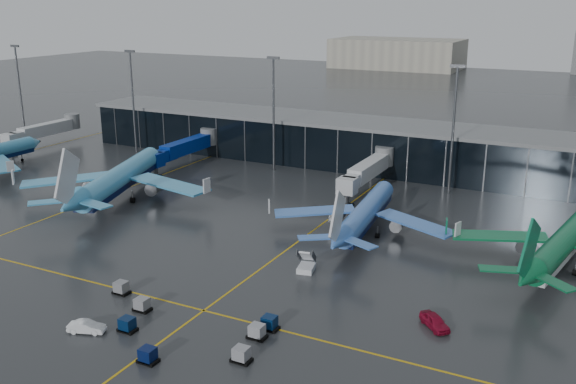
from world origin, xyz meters
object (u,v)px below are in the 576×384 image
at_px(airliner_arkefly, 120,164).
at_px(service_van_white, 87,327).
at_px(service_van_red, 435,321).
at_px(airliner_aer_lingus, 564,229).
at_px(baggage_carts, 185,325).
at_px(airliner_klm_near, 366,200).
at_px(mobile_airstair, 306,266).

bearing_deg(airliner_arkefly, service_van_white, -71.48).
bearing_deg(service_van_red, airliner_aer_lingus, 20.99).
bearing_deg(airliner_aer_lingus, baggage_carts, -123.05).
bearing_deg(baggage_carts, service_van_white, -150.90).
bearing_deg(baggage_carts, airliner_klm_near, 80.07).
xyz_separation_m(airliner_arkefly, airliner_klm_near, (49.07, 3.87, -1.28)).
xyz_separation_m(airliner_klm_near, mobile_airstair, (-1.95, -18.81, -4.89)).
relative_size(airliner_arkefly, service_van_red, 9.43).
bearing_deg(service_van_red, service_van_white, 163.53).
bearing_deg(airliner_aer_lingus, airliner_arkefly, -167.80).
xyz_separation_m(airliner_aer_lingus, service_van_white, (-47.55, -45.98, -5.05)).
bearing_deg(mobile_airstair, airliner_klm_near, 71.74).
bearing_deg(airliner_arkefly, service_van_red, -36.94).
height_order(airliner_arkefly, mobile_airstair, airliner_arkefly).
distance_m(airliner_aer_lingus, service_van_white, 66.34).
xyz_separation_m(airliner_klm_near, airliner_aer_lingus, (30.38, -0.63, 0.12)).
xyz_separation_m(service_van_red, service_van_white, (-35.98, -19.73, -0.09)).
relative_size(airliner_arkefly, baggage_carts, 1.81).
height_order(airliner_klm_near, baggage_carts, airliner_klm_near).
relative_size(airliner_aer_lingus, mobile_airstair, 10.45).
bearing_deg(service_van_white, mobile_airstair, -49.21).
bearing_deg(service_van_red, baggage_carts, 163.39).
bearing_deg(airliner_klm_near, airliner_arkefly, 178.49).
relative_size(baggage_carts, mobile_airstair, 6.95).
distance_m(airliner_klm_near, service_van_white, 49.92).
distance_m(airliner_arkefly, baggage_carts, 56.34).
height_order(baggage_carts, service_van_red, baggage_carts).
relative_size(mobile_airstair, service_van_white, 0.82).
relative_size(baggage_carts, service_van_red, 5.22).
bearing_deg(service_van_white, airliner_arkefly, 16.23).
height_order(baggage_carts, mobile_airstair, mobile_airstair).
height_order(airliner_arkefly, service_van_red, airliner_arkefly).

